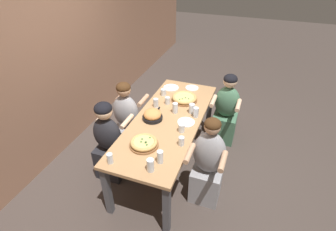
{
  "coord_description": "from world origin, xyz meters",
  "views": [
    {
      "loc": [
        -2.56,
        -0.93,
        2.63
      ],
      "look_at": [
        0.0,
        0.0,
        0.8
      ],
      "focal_mm": 28.0,
      "sensor_mm": 36.0,
      "label": 1
    }
  ],
  "objects_px": {
    "drinking_glass_j": "(160,157)",
    "diner_near_midleft": "(208,166)",
    "diner_far_midleft": "(109,143)",
    "skillet_bowl": "(152,115)",
    "drinking_glass_d": "(181,141)",
    "empty_plate_a": "(192,88)",
    "empty_plate_b": "(186,122)",
    "diner_near_right": "(226,112)",
    "drinking_glass_f": "(196,113)",
    "pizza_board_main": "(184,98)",
    "drinking_glass_i": "(110,159)",
    "pizza_board_second": "(144,143)",
    "drinking_glass_c": "(182,128)",
    "drinking_glass_a": "(175,108)",
    "empty_plate_c": "(171,88)",
    "drinking_glass_h": "(192,109)",
    "drinking_glass_e": "(156,103)",
    "diner_far_center": "(127,122)",
    "drinking_glass_b": "(151,166)",
    "cocktail_glass_blue": "(164,92)",
    "drinking_glass_g": "(168,100)"
  },
  "relations": [
    {
      "from": "pizza_board_second",
      "to": "drinking_glass_d",
      "type": "distance_m",
      "value": 0.41
    },
    {
      "from": "empty_plate_c",
      "to": "drinking_glass_d",
      "type": "relative_size",
      "value": 2.23
    },
    {
      "from": "diner_far_center",
      "to": "drinking_glass_f",
      "type": "bearing_deg",
      "value": 7.02
    },
    {
      "from": "drinking_glass_b",
      "to": "diner_near_right",
      "type": "xyz_separation_m",
      "value": [
        1.69,
        -0.48,
        -0.3
      ]
    },
    {
      "from": "skillet_bowl",
      "to": "diner_far_midleft",
      "type": "distance_m",
      "value": 0.65
    },
    {
      "from": "drinking_glass_h",
      "to": "skillet_bowl",
      "type": "bearing_deg",
      "value": 126.27
    },
    {
      "from": "pizza_board_second",
      "to": "drinking_glass_j",
      "type": "relative_size",
      "value": 2.23
    },
    {
      "from": "pizza_board_second",
      "to": "empty_plate_a",
      "type": "distance_m",
      "value": 1.48
    },
    {
      "from": "empty_plate_a",
      "to": "pizza_board_second",
      "type": "bearing_deg",
      "value": 174.77
    },
    {
      "from": "cocktail_glass_blue",
      "to": "diner_far_center",
      "type": "xyz_separation_m",
      "value": [
        -0.51,
        0.36,
        -0.28
      ]
    },
    {
      "from": "drinking_glass_c",
      "to": "drinking_glass_i",
      "type": "bearing_deg",
      "value": 145.09
    },
    {
      "from": "empty_plate_a",
      "to": "drinking_glass_i",
      "type": "height_order",
      "value": "drinking_glass_i"
    },
    {
      "from": "pizza_board_main",
      "to": "skillet_bowl",
      "type": "distance_m",
      "value": 0.63
    },
    {
      "from": "drinking_glass_f",
      "to": "drinking_glass_c",
      "type": "bearing_deg",
      "value": 167.68
    },
    {
      "from": "empty_plate_c",
      "to": "drinking_glass_d",
      "type": "height_order",
      "value": "drinking_glass_d"
    },
    {
      "from": "pizza_board_main",
      "to": "empty_plate_a",
      "type": "relative_size",
      "value": 1.85
    },
    {
      "from": "drinking_glass_i",
      "to": "drinking_glass_j",
      "type": "relative_size",
      "value": 0.78
    },
    {
      "from": "diner_far_midleft",
      "to": "skillet_bowl",
      "type": "bearing_deg",
      "value": 39.96
    },
    {
      "from": "empty_plate_c",
      "to": "drinking_glass_g",
      "type": "distance_m",
      "value": 0.47
    },
    {
      "from": "drinking_glass_f",
      "to": "diner_far_midleft",
      "type": "bearing_deg",
      "value": 122.81
    },
    {
      "from": "empty_plate_c",
      "to": "drinking_glass_f",
      "type": "height_order",
      "value": "drinking_glass_f"
    },
    {
      "from": "drinking_glass_f",
      "to": "pizza_board_second",
      "type": "bearing_deg",
      "value": 152.23
    },
    {
      "from": "cocktail_glass_blue",
      "to": "drinking_glass_j",
      "type": "bearing_deg",
      "value": -160.58
    },
    {
      "from": "drinking_glass_b",
      "to": "drinking_glass_h",
      "type": "distance_m",
      "value": 1.14
    },
    {
      "from": "pizza_board_main",
      "to": "diner_near_midleft",
      "type": "xyz_separation_m",
      "value": [
        -0.92,
        -0.57,
        -0.26
      ]
    },
    {
      "from": "skillet_bowl",
      "to": "diner_far_midleft",
      "type": "relative_size",
      "value": 0.33
    },
    {
      "from": "empty_plate_c",
      "to": "diner_far_midleft",
      "type": "height_order",
      "value": "diner_far_midleft"
    },
    {
      "from": "pizza_board_main",
      "to": "drinking_glass_b",
      "type": "xyz_separation_m",
      "value": [
        -1.41,
        -0.09,
        0.03
      ]
    },
    {
      "from": "diner_far_center",
      "to": "diner_near_midleft",
      "type": "bearing_deg",
      "value": -19.98
    },
    {
      "from": "drinking_glass_f",
      "to": "diner_far_center",
      "type": "distance_m",
      "value": 0.99
    },
    {
      "from": "drinking_glass_d",
      "to": "drinking_glass_e",
      "type": "distance_m",
      "value": 0.86
    },
    {
      "from": "drinking_glass_e",
      "to": "diner_far_center",
      "type": "relative_size",
      "value": 0.11
    },
    {
      "from": "drinking_glass_c",
      "to": "empty_plate_a",
      "type": "bearing_deg",
      "value": 9.22
    },
    {
      "from": "drinking_glass_d",
      "to": "diner_far_center",
      "type": "xyz_separation_m",
      "value": [
        0.47,
        0.94,
        -0.29
      ]
    },
    {
      "from": "drinking_glass_b",
      "to": "drinking_glass_d",
      "type": "relative_size",
      "value": 1.35
    },
    {
      "from": "empty_plate_b",
      "to": "drinking_glass_b",
      "type": "xyz_separation_m",
      "value": [
        -0.9,
        0.09,
        0.06
      ]
    },
    {
      "from": "drinking_glass_j",
      "to": "diner_near_midleft",
      "type": "height_order",
      "value": "diner_near_midleft"
    },
    {
      "from": "diner_far_center",
      "to": "diner_near_right",
      "type": "bearing_deg",
      "value": 30.59
    },
    {
      "from": "diner_far_center",
      "to": "empty_plate_c",
      "type": "bearing_deg",
      "value": 62.68
    },
    {
      "from": "pizza_board_main",
      "to": "drinking_glass_i",
      "type": "xyz_separation_m",
      "value": [
        -1.45,
        0.34,
        0.01
      ]
    },
    {
      "from": "drinking_glass_j",
      "to": "drinking_glass_d",
      "type": "bearing_deg",
      "value": -19.49
    },
    {
      "from": "pizza_board_second",
      "to": "drinking_glass_i",
      "type": "height_order",
      "value": "drinking_glass_i"
    },
    {
      "from": "drinking_glass_a",
      "to": "diner_far_midleft",
      "type": "xyz_separation_m",
      "value": [
        -0.62,
        0.66,
        -0.3
      ]
    },
    {
      "from": "empty_plate_b",
      "to": "drinking_glass_d",
      "type": "distance_m",
      "value": 0.44
    },
    {
      "from": "empty_plate_a",
      "to": "empty_plate_b",
      "type": "xyz_separation_m",
      "value": [
        -0.9,
        -0.18,
        -0.0
      ]
    },
    {
      "from": "empty_plate_c",
      "to": "diner_near_midleft",
      "type": "relative_size",
      "value": 0.2
    },
    {
      "from": "diner_near_right",
      "to": "drinking_glass_f",
      "type": "bearing_deg",
      "value": 63.61
    },
    {
      "from": "drinking_glass_a",
      "to": "empty_plate_c",
      "type": "bearing_deg",
      "value": 23.87
    },
    {
      "from": "empty_plate_a",
      "to": "empty_plate_c",
      "type": "bearing_deg",
      "value": 108.41
    },
    {
      "from": "empty_plate_a",
      "to": "diner_near_midleft",
      "type": "bearing_deg",
      "value": -156.61
    }
  ]
}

